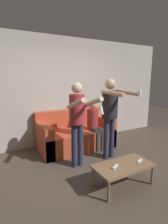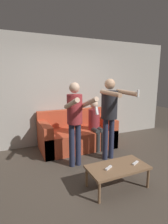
{
  "view_description": "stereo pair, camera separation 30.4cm",
  "coord_description": "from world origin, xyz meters",
  "px_view_note": "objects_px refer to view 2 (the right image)",
  "views": [
    {
      "loc": [
        -1.65,
        -2.28,
        1.69
      ],
      "look_at": [
        0.13,
        0.98,
        0.97
      ],
      "focal_mm": 28.0,
      "sensor_mm": 36.0,
      "label": 1
    },
    {
      "loc": [
        -1.38,
        -2.42,
        1.69
      ],
      "look_at": [
        0.13,
        0.98,
        0.97
      ],
      "focal_mm": 28.0,
      "sensor_mm": 36.0,
      "label": 2
    }
  ],
  "objects_px": {
    "person_standing_right": "(110,110)",
    "remote_near": "(135,163)",
    "couch": "(76,135)",
    "coffee_table": "(118,168)",
    "remote_far": "(108,168)",
    "person_standing_left": "(75,116)",
    "person_seated": "(95,123)"
  },
  "relations": [
    {
      "from": "person_standing_right",
      "to": "remote_near",
      "type": "distance_m",
      "value": 1.18
    },
    {
      "from": "couch",
      "to": "coffee_table",
      "type": "distance_m",
      "value": 1.8
    },
    {
      "from": "coffee_table",
      "to": "remote_near",
      "type": "relative_size",
      "value": 6.19
    },
    {
      "from": "remote_far",
      "to": "person_standing_right",
      "type": "bearing_deg",
      "value": 57.68
    },
    {
      "from": "person_standing_left",
      "to": "remote_near",
      "type": "xyz_separation_m",
      "value": [
        0.65,
        -0.94,
        -0.63
      ]
    },
    {
      "from": "couch",
      "to": "remote_near",
      "type": "relative_size",
      "value": 11.64
    },
    {
      "from": "person_standing_left",
      "to": "remote_far",
      "type": "relative_size",
      "value": 10.72
    },
    {
      "from": "coffee_table",
      "to": "remote_near",
      "type": "distance_m",
      "value": 0.31
    },
    {
      "from": "couch",
      "to": "person_seated",
      "type": "height_order",
      "value": "person_seated"
    },
    {
      "from": "couch",
      "to": "remote_near",
      "type": "distance_m",
      "value": 1.86
    },
    {
      "from": "person_seated",
      "to": "remote_near",
      "type": "height_order",
      "value": "person_seated"
    },
    {
      "from": "couch",
      "to": "person_standing_left",
      "type": "distance_m",
      "value": 1.2
    },
    {
      "from": "couch",
      "to": "remote_near",
      "type": "xyz_separation_m",
      "value": [
        0.28,
        -1.84,
        0.06
      ]
    },
    {
      "from": "person_standing_right",
      "to": "person_seated",
      "type": "xyz_separation_m",
      "value": [
        0.02,
        0.65,
        -0.43
      ]
    },
    {
      "from": "person_seated",
      "to": "coffee_table",
      "type": "height_order",
      "value": "person_seated"
    },
    {
      "from": "couch",
      "to": "remote_near",
      "type": "bearing_deg",
      "value": -81.39
    },
    {
      "from": "person_seated",
      "to": "remote_near",
      "type": "bearing_deg",
      "value": -94.22
    },
    {
      "from": "person_seated",
      "to": "remote_near",
      "type": "distance_m",
      "value": 1.62
    },
    {
      "from": "person_standing_right",
      "to": "remote_near",
      "type": "relative_size",
      "value": 11.01
    },
    {
      "from": "remote_near",
      "to": "person_standing_right",
      "type": "bearing_deg",
      "value": 84.13
    },
    {
      "from": "remote_far",
      "to": "coffee_table",
      "type": "bearing_deg",
      "value": 1.48
    },
    {
      "from": "remote_near",
      "to": "remote_far",
      "type": "distance_m",
      "value": 0.47
    },
    {
      "from": "person_standing_right",
      "to": "person_standing_left",
      "type": "bearing_deg",
      "value": -179.9
    },
    {
      "from": "person_standing_left",
      "to": "coffee_table",
      "type": "bearing_deg",
      "value": -68.61
    },
    {
      "from": "coffee_table",
      "to": "person_seated",
      "type": "bearing_deg",
      "value": 74.8
    },
    {
      "from": "person_standing_right",
      "to": "remote_far",
      "type": "height_order",
      "value": "person_standing_right"
    },
    {
      "from": "person_standing_left",
      "to": "remote_far",
      "type": "distance_m",
      "value": 1.11
    },
    {
      "from": "person_standing_right",
      "to": "coffee_table",
      "type": "xyz_separation_m",
      "value": [
        -0.4,
        -0.89,
        -0.75
      ]
    },
    {
      "from": "person_standing_left",
      "to": "person_standing_right",
      "type": "xyz_separation_m",
      "value": [
        0.75,
        0.0,
        0.07
      ]
    },
    {
      "from": "couch",
      "to": "person_standing_right",
      "type": "height_order",
      "value": "person_standing_right"
    },
    {
      "from": "coffee_table",
      "to": "remote_near",
      "type": "bearing_deg",
      "value": -8.53
    },
    {
      "from": "coffee_table",
      "to": "couch",
      "type": "bearing_deg",
      "value": 89.21
    }
  ]
}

